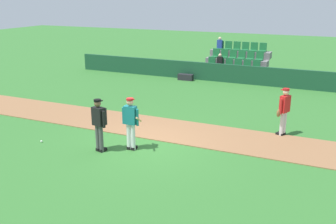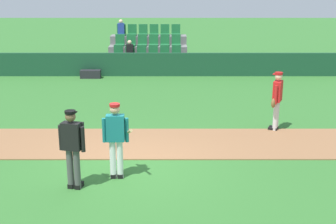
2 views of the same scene
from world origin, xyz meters
name	(u,v)px [view 1 (image 1 of 2)]	position (x,y,z in m)	size (l,w,h in m)	color
ground_plane	(144,145)	(0.00, 0.00, 0.00)	(80.00, 80.00, 0.00)	#33702D
infield_dirt_path	(165,129)	(0.00, 1.72, 0.01)	(28.00, 2.39, 0.03)	#936642
dugout_fence	(228,73)	(0.00, 10.60, 0.53)	(20.00, 0.16, 1.06)	#19472D
stadium_bleachers	(236,67)	(-0.01, 12.47, 0.61)	(3.90, 2.95, 2.30)	slate
batter_teal_jersey	(131,122)	(-0.18, -0.53, 0.97)	(0.70, 0.77, 1.76)	white
umpire_home_plate	(99,122)	(-1.05, -1.05, 1.00)	(0.58, 0.37, 1.76)	#4C4C4C
runner_red_jersey	(284,110)	(4.16, 2.85, 0.96)	(0.43, 0.62, 1.76)	silver
baseball	(41,141)	(-3.36, -1.24, 0.04)	(0.07, 0.07, 0.07)	white
equipment_bag	(186,77)	(-2.48, 10.15, 0.18)	(0.90, 0.36, 0.36)	#232328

